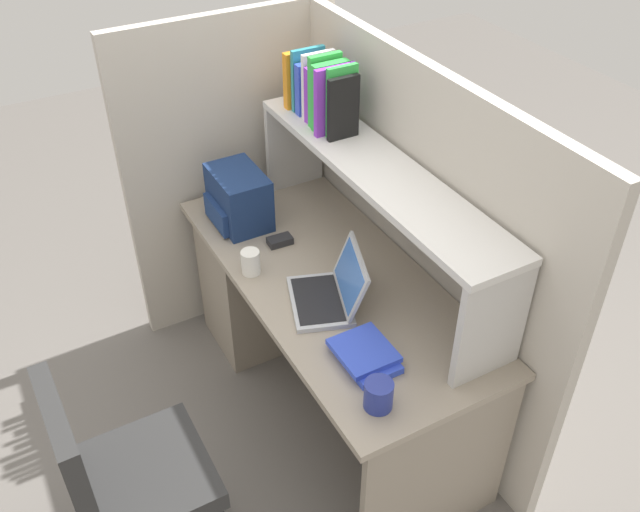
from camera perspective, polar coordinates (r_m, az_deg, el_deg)
ground_plane at (r=3.29m, az=0.78°, el=-11.55°), size 8.00×8.00×0.00m
desk at (r=3.26m, az=-2.54°, el=-2.31°), size 1.60×0.70×0.73m
cubicle_partition_rear at (r=2.92m, az=7.40°, el=1.31°), size 1.84×0.05×1.55m
cubicle_partition_left at (r=3.37m, az=-7.04°, el=6.70°), size 0.05×1.06×1.55m
overhead_hutch at (r=2.67m, az=4.73°, el=5.55°), size 1.44×0.28×0.45m
reference_books_on_shelf at (r=2.88m, az=0.20°, el=13.40°), size 0.37×0.18×0.29m
laptop at (r=2.63m, az=0.90°, el=-2.97°), size 0.38×0.35×0.22m
backpack at (r=3.05m, az=-6.77°, el=4.72°), size 0.30×0.23×0.24m
computer_mouse at (r=2.95m, az=-3.31°, el=1.27°), size 0.07×0.11×0.03m
paper_cup at (r=2.78m, az=-5.72°, el=-0.51°), size 0.08×0.08×0.10m
snack_canister at (r=2.27m, az=4.83°, el=-11.30°), size 0.10×0.10×0.10m
desk_book_stack at (r=2.43m, az=3.65°, el=-8.02°), size 0.25×0.19×0.05m
office_chair at (r=2.59m, az=-15.24°, el=-18.41°), size 0.52×0.52×0.93m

